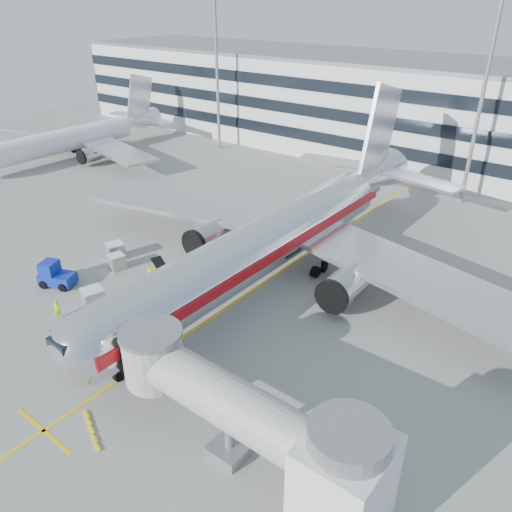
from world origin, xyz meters
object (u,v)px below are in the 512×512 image
Objects in this scene: belt_loader at (163,277)px; cargo_container_right at (116,251)px; baggage_tug at (55,275)px; ramp_worker at (57,309)px; cargo_container_left at (117,262)px; main_jet at (280,235)px; cargo_container_front at (93,298)px.

belt_loader is 2.16× the size of cargo_container_right.
baggage_tug is 5.84m from ramp_worker.
cargo_container_right is 1.22× the size of ramp_worker.
belt_loader is at bearing 9.08° from cargo_container_left.
main_jet reaches higher than cargo_container_front.
main_jet is 18.03m from cargo_container_front.
cargo_container_front is 1.26× the size of ramp_worker.
baggage_tug is 6.93m from cargo_container_right.
baggage_tug is 2.11× the size of cargo_container_left.
belt_loader is 2.10× the size of cargo_container_front.
cargo_container_left is at bearing 64.70° from ramp_worker.
belt_loader is at bearing 75.57° from cargo_container_front.
main_jet is at bearing 34.63° from cargo_container_left.
cargo_container_right is at bearing 89.15° from baggage_tug.
main_jet is 11.27× the size of belt_loader.
cargo_container_right is at bearing 130.19° from cargo_container_front.
ramp_worker is at bearing -109.57° from cargo_container_front.
cargo_container_right is at bearing 144.91° from cargo_container_left.
ramp_worker is at bearing -120.15° from main_jet.
belt_loader is 5.88m from cargo_container_left.
main_jet is 17.61m from cargo_container_right.
main_jet is 29.66× the size of ramp_worker.
cargo_container_right is 11.07m from ramp_worker.
cargo_container_right is (-15.32, -8.01, -3.37)m from main_jet.
cargo_container_right reaches higher than ramp_worker.
ramp_worker is at bearing -70.46° from cargo_container_left.
cargo_container_left is (-5.80, -0.93, 0.17)m from belt_loader.
cargo_container_front is at bearing -49.81° from cargo_container_right.
cargo_container_right is (0.10, 6.93, -0.18)m from baggage_tug.
cargo_container_front is (5.94, -7.03, 0.05)m from cargo_container_right.
belt_loader is at bearing -2.78° from cargo_container_right.
baggage_tug is (-15.43, -14.94, -3.18)m from main_jet.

